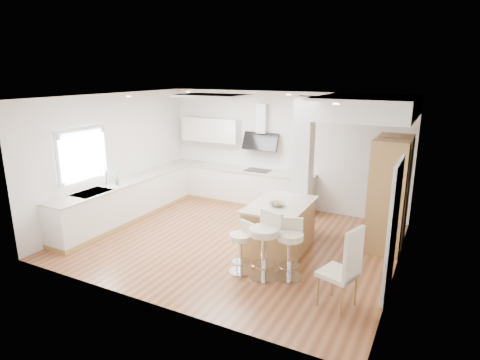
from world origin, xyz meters
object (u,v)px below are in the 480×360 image
Objects in this scene: peninsula at (280,227)px; bar_stool_a at (241,245)px; dining_chair at (345,266)px; bar_stool_b at (265,242)px; bar_stool_c at (290,246)px.

bar_stool_a is (-0.24, -1.09, 0.02)m from peninsula.
peninsula is 1.24× the size of dining_chair.
dining_chair is at bearing 3.42° from bar_stool_b.
dining_chair reaches higher than bar_stool_a.
bar_stool_b is at bearing -169.73° from bar_stool_c.
peninsula is 1.05m from bar_stool_c.
bar_stool_c is at bearing 36.36° from bar_stool_a.
bar_stool_c is (0.77, 0.19, 0.07)m from bar_stool_a.
bar_stool_c is at bearing 171.35° from dining_chair.
peninsula is at bearing 104.29° from bar_stool_c.
bar_stool_c is at bearing -60.02° from peninsula.
dining_chair is (1.52, -1.38, 0.19)m from peninsula.
bar_stool_a is 0.80m from bar_stool_c.
dining_chair is at bearing -42.81° from peninsula.
dining_chair is at bearing -42.24° from bar_stool_c.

